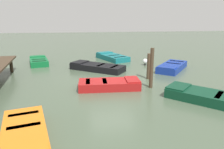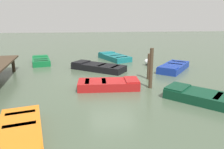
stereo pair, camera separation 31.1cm
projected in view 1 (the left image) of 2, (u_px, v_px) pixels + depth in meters
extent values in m
plane|color=#475642|center=(112.00, 81.00, 11.78)|extent=(80.00, 80.00, 0.00)
cylinder|color=#2E2318|center=(11.00, 66.00, 13.51)|extent=(0.20, 0.20, 0.85)
cube|color=#14666B|center=(112.00, 57.00, 17.58)|extent=(3.48, 2.55, 0.40)
cube|color=beige|center=(112.00, 56.00, 17.54)|extent=(2.92, 2.07, 0.04)
cube|color=#14666B|center=(105.00, 52.00, 18.54)|extent=(1.14, 1.43, 0.06)
cube|color=#9B9789|center=(114.00, 55.00, 17.34)|extent=(0.62, 1.07, 0.04)
cube|color=#9B9789|center=(120.00, 57.00, 16.62)|extent=(0.62, 1.07, 0.04)
cube|color=maroon|center=(109.00, 85.00, 10.43)|extent=(1.36, 3.00, 0.40)
cube|color=black|center=(109.00, 82.00, 10.40)|extent=(1.07, 2.55, 0.04)
cube|color=maroon|center=(132.00, 79.00, 10.49)|extent=(1.13, 0.70, 0.06)
cube|color=black|center=(105.00, 81.00, 10.37)|extent=(0.96, 0.24, 0.04)
cube|color=black|center=(88.00, 82.00, 10.29)|extent=(0.96, 0.24, 0.04)
cube|color=#0C3823|center=(211.00, 98.00, 8.72)|extent=(3.45, 3.43, 0.40)
cube|color=maroon|center=(212.00, 95.00, 8.68)|extent=(2.87, 2.85, 0.04)
cube|color=#0C3823|center=(179.00, 86.00, 9.46)|extent=(1.38, 1.39, 0.06)
cube|color=maroon|center=(219.00, 95.00, 8.52)|extent=(0.86, 0.87, 0.04)
cube|color=#0F602D|center=(39.00, 61.00, 15.89)|extent=(2.81, 1.78, 0.40)
cube|color=orange|center=(39.00, 60.00, 15.85)|extent=(2.37, 1.43, 0.04)
cube|color=#0F602D|center=(38.00, 56.00, 16.74)|extent=(0.81, 1.19, 0.06)
cube|color=#B06E1E|center=(39.00, 60.00, 15.67)|extent=(0.41, 0.97, 0.04)
cube|color=#B06E1E|center=(39.00, 61.00, 15.03)|extent=(0.41, 0.97, 0.04)
cube|color=navy|center=(172.00, 67.00, 14.16)|extent=(3.24, 2.97, 0.40)
cube|color=silver|center=(172.00, 65.00, 14.12)|extent=(2.70, 2.46, 0.04)
cube|color=navy|center=(167.00, 67.00, 13.07)|extent=(1.25, 1.30, 0.06)
cube|color=#A4A49F|center=(173.00, 64.00, 14.31)|extent=(0.77, 0.87, 0.04)
cube|color=#A4A49F|center=(177.00, 61.00, 15.03)|extent=(0.77, 0.87, 0.04)
cube|color=orange|center=(25.00, 136.00, 5.91)|extent=(3.30, 1.88, 0.40)
cube|color=black|center=(24.00, 132.00, 5.87)|extent=(2.79, 1.52, 0.04)
cube|color=black|center=(24.00, 126.00, 6.07)|extent=(0.41, 0.94, 0.04)
cube|color=black|center=(24.00, 114.00, 6.83)|extent=(0.41, 0.94, 0.04)
cube|color=black|center=(97.00, 67.00, 14.02)|extent=(3.15, 3.66, 0.40)
cube|color=gray|center=(97.00, 65.00, 13.99)|extent=(2.61, 3.06, 0.04)
cube|color=black|center=(80.00, 62.00, 14.59)|extent=(1.39, 1.32, 0.06)
cube|color=#776E5D|center=(101.00, 65.00, 13.86)|extent=(0.92, 0.75, 0.04)
cube|color=#776E5D|center=(114.00, 67.00, 13.41)|extent=(0.92, 0.75, 0.04)
cylinder|color=#423323|center=(149.00, 66.00, 11.94)|extent=(0.22, 0.22, 1.45)
cylinder|color=#423323|center=(152.00, 68.00, 10.37)|extent=(0.18, 0.18, 1.98)
cylinder|color=#262626|center=(145.00, 64.00, 15.55)|extent=(0.16, 0.16, 0.12)
sphere|color=white|center=(145.00, 61.00, 15.49)|extent=(0.36, 0.36, 0.36)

